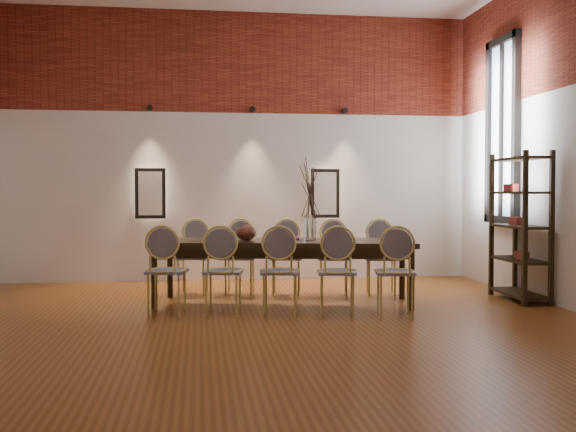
{
  "coord_description": "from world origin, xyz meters",
  "views": [
    {
      "loc": [
        -0.6,
        -6.6,
        1.31
      ],
      "look_at": [
        0.39,
        0.85,
        1.05
      ],
      "focal_mm": 42.0,
      "sensor_mm": 36.0,
      "label": 1
    }
  ],
  "objects": [
    {
      "name": "spot_fixture_left",
      "position": [
        -1.3,
        3.42,
        2.55
      ],
      "size": [
        0.08,
        0.1,
        0.08
      ],
      "primitive_type": "cylinder",
      "rotation": [
        1.57,
        0.0,
        0.0
      ],
      "color": "black",
      "rests_on": "wall_back"
    },
    {
      "name": "wall_back",
      "position": [
        0.0,
        3.55,
        2.0
      ],
      "size": [
        7.0,
        0.1,
        4.0
      ],
      "primitive_type": "cube",
      "color": "silver",
      "rests_on": "ground"
    },
    {
      "name": "window_glass",
      "position": [
        3.46,
        2.0,
        2.15
      ],
      "size": [
        0.02,
        0.78,
        2.38
      ],
      "primitive_type": "cube",
      "color": "silver",
      "rests_on": "wall_right"
    },
    {
      "name": "dining_table",
      "position": [
        0.39,
        1.25,
        0.38
      ],
      "size": [
        3.17,
        1.49,
        0.75
      ],
      "primitive_type": "cube",
      "rotation": [
        0.0,
        0.0,
        -0.17
      ],
      "color": "black",
      "rests_on": "floor"
    },
    {
      "name": "chair_far_d",
      "position": [
        1.13,
        1.9,
        0.47
      ],
      "size": [
        0.51,
        0.51,
        0.94
      ],
      "primitive_type": null,
      "rotation": [
        0.0,
        0.0,
        2.97
      ],
      "color": "#DBCC72",
      "rests_on": "floor"
    },
    {
      "name": "window_frame",
      "position": [
        3.44,
        2.0,
        2.15
      ],
      "size": [
        0.08,
        0.9,
        2.5
      ],
      "primitive_type": "cube",
      "color": "black",
      "rests_on": "wall_right"
    },
    {
      "name": "vase",
      "position": [
        0.7,
        1.2,
        0.9
      ],
      "size": [
        0.14,
        0.14,
        0.3
      ],
      "primitive_type": "cylinder",
      "color": "silver",
      "rests_on": "dining_table"
    },
    {
      "name": "wall_front",
      "position": [
        0.0,
        -3.55,
        2.0
      ],
      "size": [
        7.0,
        0.1,
        4.0
      ],
      "primitive_type": "cube",
      "color": "silver",
      "rests_on": "ground"
    },
    {
      "name": "chair_far_e",
      "position": [
        1.73,
        1.8,
        0.47
      ],
      "size": [
        0.51,
        0.51,
        0.94
      ],
      "primitive_type": null,
      "rotation": [
        0.0,
        0.0,
        2.97
      ],
      "color": "#DBCC72",
      "rests_on": "floor"
    },
    {
      "name": "chair_near_e",
      "position": [
        1.46,
        0.28,
        0.47
      ],
      "size": [
        0.51,
        0.51,
        0.94
      ],
      "primitive_type": null,
      "rotation": [
        0.0,
        0.0,
        -0.17
      ],
      "color": "#DBCC72",
      "rests_on": "floor"
    },
    {
      "name": "brick_band_back",
      "position": [
        0.0,
        3.48,
        3.25
      ],
      "size": [
        7.0,
        0.02,
        1.5
      ],
      "primitive_type": "cube",
      "color": "maroon",
      "rests_on": "ground"
    },
    {
      "name": "chair_near_a",
      "position": [
        -0.94,
        0.7,
        0.47
      ],
      "size": [
        0.51,
        0.51,
        0.94
      ],
      "primitive_type": null,
      "rotation": [
        0.0,
        0.0,
        -0.17
      ],
      "color": "#DBCC72",
      "rests_on": "floor"
    },
    {
      "name": "spot_fixture_right",
      "position": [
        1.6,
        3.42,
        2.55
      ],
      "size": [
        0.08,
        0.1,
        0.08
      ],
      "primitive_type": "cylinder",
      "rotation": [
        1.57,
        0.0,
        0.0
      ],
      "color": "black",
      "rests_on": "wall_back"
    },
    {
      "name": "chair_near_d",
      "position": [
        0.86,
        0.39,
        0.47
      ],
      "size": [
        0.51,
        0.51,
        0.94
      ],
      "primitive_type": null,
      "rotation": [
        0.0,
        0.0,
        -0.17
      ],
      "color": "#DBCC72",
      "rests_on": "floor"
    },
    {
      "name": "bowl",
      "position": [
        -0.04,
        1.28,
        0.84
      ],
      "size": [
        0.24,
        0.24,
        0.18
      ],
      "primitive_type": "ellipsoid",
      "color": "brown",
      "rests_on": "dining_table"
    },
    {
      "name": "dried_branches",
      "position": [
        0.7,
        1.2,
        1.35
      ],
      "size": [
        0.5,
        0.5,
        0.7
      ],
      "primitive_type": null,
      "color": "brown",
      "rests_on": "vase"
    },
    {
      "name": "chair_near_c",
      "position": [
        0.26,
        0.49,
        0.47
      ],
      "size": [
        0.51,
        0.51,
        0.94
      ],
      "primitive_type": null,
      "rotation": [
        0.0,
        0.0,
        -0.17
      ],
      "color": "#DBCC72",
      "rests_on": "floor"
    },
    {
      "name": "niche_left",
      "position": [
        -1.3,
        3.45,
        1.3
      ],
      "size": [
        0.36,
        0.06,
        0.66
      ],
      "primitive_type": "cube",
      "color": "#FFEAC6",
      "rests_on": "wall_back"
    },
    {
      "name": "niche_right",
      "position": [
        1.3,
        3.45,
        1.3
      ],
      "size": [
        0.36,
        0.06,
        0.66
      ],
      "primitive_type": "cube",
      "color": "#FFEAC6",
      "rests_on": "wall_back"
    },
    {
      "name": "chair_near_b",
      "position": [
        -0.34,
        0.6,
        0.47
      ],
      "size": [
        0.51,
        0.51,
        0.94
      ],
      "primitive_type": null,
      "rotation": [
        0.0,
        0.0,
        -0.17
      ],
      "color": "#DBCC72",
      "rests_on": "floor"
    },
    {
      "name": "chair_far_a",
      "position": [
        -0.67,
        2.22,
        0.47
      ],
      "size": [
        0.51,
        0.51,
        0.94
      ],
      "primitive_type": null,
      "rotation": [
        0.0,
        0.0,
        2.97
      ],
      "color": "#DBCC72",
      "rests_on": "floor"
    },
    {
      "name": "window_mullion",
      "position": [
        3.44,
        2.0,
        2.15
      ],
      "size": [
        0.06,
        0.06,
        2.4
      ],
      "primitive_type": "cube",
      "color": "black",
      "rests_on": "wall_right"
    },
    {
      "name": "shelving_rack",
      "position": [
        3.28,
        1.13,
        0.9
      ],
      "size": [
        0.4,
        1.01,
        1.8
      ],
      "primitive_type": null,
      "rotation": [
        0.0,
        0.0,
        -0.02
      ],
      "color": "black",
      "rests_on": "floor"
    },
    {
      "name": "book",
      "position": [
        0.46,
        1.31,
        0.77
      ],
      "size": [
        0.29,
        0.22,
        0.03
      ],
      "primitive_type": "cube",
      "rotation": [
        0.0,
        0.0,
        -0.17
      ],
      "color": "#7E114D",
      "rests_on": "dining_table"
    },
    {
      "name": "floor",
      "position": [
        0.0,
        0.0,
        -0.01
      ],
      "size": [
        7.0,
        7.0,
        0.02
      ],
      "primitive_type": "cube",
      "color": "brown",
      "rests_on": "ground"
    },
    {
      "name": "chair_far_c",
      "position": [
        0.53,
        2.01,
        0.47
      ],
      "size": [
        0.51,
        0.51,
        0.94
      ],
      "primitive_type": null,
      "rotation": [
        0.0,
        0.0,
        2.97
      ],
      "color": "#DBCC72",
      "rests_on": "floor"
    },
    {
      "name": "chair_far_b",
      "position": [
        -0.07,
        2.11,
        0.47
      ],
      "size": [
        0.51,
        0.51,
        0.94
      ],
      "primitive_type": null,
      "rotation": [
        0.0,
        0.0,
        2.97
      ],
      "color": "#DBCC72",
      "rests_on": "floor"
    },
    {
      "name": "spot_fixture_mid",
      "position": [
        0.2,
        3.42,
        2.55
      ],
      "size": [
        0.08,
        0.1,
        0.08
      ],
      "primitive_type": "cylinder",
      "rotation": [
        1.57,
        0.0,
        0.0
      ],
      "color": "black",
      "rests_on": "wall_back"
    }
  ]
}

